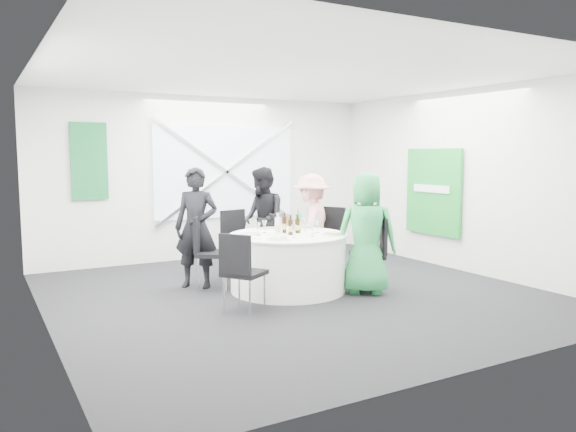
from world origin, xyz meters
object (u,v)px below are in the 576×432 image
person_man_back (262,220)px  banquet_table (288,262)px  chair_front_left (240,267)px  person_woman_green (367,233)px  clear_water_bottle (278,227)px  person_man_back_left (196,228)px  chair_back (238,238)px  person_woman_pink (311,225)px  chair_back_left (208,246)px  chair_back_right (328,235)px  green_water_bottle (298,223)px  chair_front_right (374,248)px

person_man_back → banquet_table: bearing=0.0°
person_man_back → chair_front_left: bearing=-22.3°
person_woman_green → clear_water_bottle: 1.15m
person_man_back → person_woman_green: person_man_back is taller
person_man_back_left → clear_water_bottle: person_man_back_left is taller
chair_back → person_woman_pink: size_ratio=0.65×
chair_back_left → chair_front_left: chair_back_left is taller
chair_back_left → chair_back_right: 1.93m
person_woman_green → person_woman_pink: bearing=-50.5°
person_man_back_left → chair_back_right: bearing=33.7°
chair_back → green_water_bottle: (0.41, -1.06, 0.30)m
person_man_back → clear_water_bottle: size_ratio=5.50×
person_man_back → person_woman_green: 1.93m
chair_back_left → person_woman_pink: 1.67m
clear_water_bottle → green_water_bottle: bearing=15.8°
person_woman_pink → clear_water_bottle: size_ratio=5.17×
person_woman_pink → person_woman_green: 1.28m
chair_back_right → person_woman_green: person_woman_green is taller
person_woman_pink → chair_front_right: bearing=59.3°
chair_front_left → person_woman_pink: size_ratio=0.61×
chair_back_left → person_woman_green: bearing=-91.4°
person_man_back_left → green_water_bottle: (1.18, -0.73, 0.07)m
chair_back_right → clear_water_bottle: 1.42m
chair_back → chair_back_right: 1.36m
person_man_back_left → person_woman_pink: 1.76m
chair_front_right → chair_front_left: bearing=-56.3°
chair_front_right → person_man_back: 1.95m
clear_water_bottle → person_woman_green: bearing=-30.0°
chair_front_left → green_water_bottle: (1.20, 0.75, 0.34)m
person_woman_pink → clear_water_bottle: bearing=-3.8°
chair_back_right → chair_front_left: (-2.05, -1.31, -0.05)m
chair_front_left → person_man_back: bearing=-67.5°
chair_front_left → green_water_bottle: bearing=-92.5°
chair_back_left → chair_front_left: (-0.12, -1.31, -0.04)m
chair_front_right → person_woman_pink: size_ratio=0.65×
banquet_table → chair_back_left: chair_back_left is taller
person_woman_green → green_water_bottle: 0.93m
chair_back_left → person_woman_pink: (1.66, 0.04, 0.18)m
chair_back_right → person_man_back: person_man_back is taller
chair_back → person_man_back: bearing=0.2°
person_man_back → clear_water_bottle: (-0.41, -1.26, 0.07)m
chair_front_left → clear_water_bottle: 1.10m
person_man_back_left → green_water_bottle: size_ratio=5.19×
chair_front_right → chair_front_left: size_ratio=1.06×
chair_back_left → green_water_bottle: size_ratio=3.13×
chair_back_right → chair_front_right: (-0.06, -1.19, -0.02)m
chair_back_left → chair_front_right: bearing=-87.8°
chair_back_left → person_woman_pink: size_ratio=0.65×
chair_front_right → chair_front_left: (-1.99, -0.12, -0.04)m
person_man_back_left → person_woman_green: bearing=0.4°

